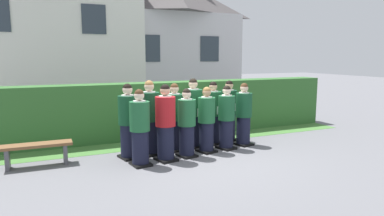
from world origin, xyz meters
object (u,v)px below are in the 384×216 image
Objects in this scene: student_front_row_0 at (140,130)px; student_front_row_5 at (244,116)px; student_in_red_blazer at (165,125)px; student_front_row_3 at (207,121)px; student_rear_row_5 at (229,112)px; student_rear_row_1 at (150,119)px; student_front_row_2 at (187,124)px; student_front_row_4 at (226,119)px; student_rear_row_4 at (213,114)px; student_rear_row_2 at (175,119)px; student_rear_row_0 at (128,123)px; student_rear_row_3 at (193,115)px; wooden_bench at (37,150)px.

student_front_row_0 reaches higher than student_front_row_5.
student_in_red_blazer is 1.08× the size of student_front_row_3.
student_front_row_5 is 0.58m from student_rear_row_5.
student_front_row_3 is at bearing 12.70° from student_in_red_blazer.
student_front_row_0 is 0.93× the size of student_rear_row_1.
student_in_red_blazer reaches higher than student_front_row_2.
student_front_row_2 is 1.17m from student_front_row_4.
student_rear_row_4 is (1.62, 0.89, -0.03)m from student_in_red_blazer.
student_front_row_5 is at bearing -7.12° from student_rear_row_2.
student_rear_row_1 is at bearing -170.76° from student_rear_row_4.
student_front_row_3 is at bearing -169.85° from student_front_row_5.
student_rear_row_3 is (1.71, 0.30, 0.03)m from student_rear_row_0.
student_front_row_3 is (1.72, 0.35, -0.02)m from student_front_row_0.
student_front_row_3 is at bearing 14.81° from student_front_row_2.
student_rear_row_0 is 1.19× the size of wooden_bench.
student_front_row_5 is 2.45m from student_rear_row_1.
student_rear_row_3 is (-1.26, 0.34, 0.06)m from student_front_row_5.
student_front_row_2 is 1.00× the size of student_front_row_3.
student_front_row_0 is 0.98× the size of student_rear_row_2.
wooden_bench is at bearing 177.05° from student_front_row_5.
student_front_row_2 is at bearing 10.41° from student_in_red_blazer.
wooden_bench is at bearing 168.95° from student_front_row_2.
student_rear_row_3 is at bearing -168.72° from student_rear_row_5.
student_front_row_5 reaches higher than student_front_row_3.
student_front_row_5 is at bearing 11.00° from student_front_row_0.
student_rear_row_1 reaches higher than wooden_bench.
student_rear_row_5 is at bearing 36.44° from student_front_row_3.
student_front_row_4 is 0.60m from student_front_row_5.
student_rear_row_3 is at bearing 100.61° from student_front_row_3.
student_rear_row_0 is 0.97× the size of student_rear_row_1.
student_rear_row_1 reaches higher than student_rear_row_5.
student_front_row_4 reaches higher than student_front_row_2.
student_rear_row_0 is at bearing -169.54° from student_rear_row_5.
student_front_row_2 is 0.60m from student_front_row_3.
student_front_row_0 is at bearing -169.78° from student_front_row_4.
student_rear_row_3 is at bearing 144.21° from student_front_row_4.
student_rear_row_0 is (-2.97, 0.04, 0.04)m from student_front_row_5.
student_front_row_2 is (0.54, 0.10, -0.06)m from student_in_red_blazer.
student_front_row_4 is at bearing -16.96° from student_rear_row_2.
student_front_row_2 is at bearing -35.18° from student_rear_row_1.
student_rear_row_2 is (-1.80, 0.22, 0.02)m from student_front_row_5.
student_rear_row_3 reaches higher than student_front_row_3.
student_rear_row_0 reaches higher than student_rear_row_2.
wooden_bench is at bearing -177.50° from student_rear_row_4.
student_front_row_4 is 0.96× the size of student_rear_row_2.
student_in_red_blazer is 1.72m from student_front_row_4.
student_rear_row_4 reaches higher than student_front_row_5.
student_front_row_0 is 1.75m from student_front_row_3.
student_rear_row_5 reaches higher than student_front_row_0.
student_rear_row_4 is at bearing 51.93° from student_front_row_3.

